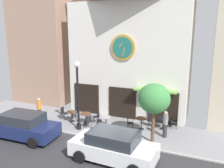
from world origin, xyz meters
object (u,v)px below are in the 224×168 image
street_lamp (78,96)px  cafe_table_near_door (86,116)px  cafe_chair_under_awning (151,119)px  cafe_chair_corner (175,121)px  cafe_chair_mid_row (100,124)px  cafe_chair_near_lamp (97,116)px  cafe_chair_right_end (88,121)px  cafe_table_leftmost (72,114)px  parked_car_navy (23,126)px  cafe_chair_facing_street (129,122)px  pedestrian_orange (39,109)px  street_tree (154,99)px  cafe_chair_left_end (63,112)px  cafe_table_center_right (141,121)px  cafe_chair_near_tree (76,111)px  cafe_table_center_left (163,121)px  parked_car_white (113,146)px  pedestrian_grey (165,124)px

street_lamp → cafe_table_near_door: (-0.01, 0.98, -1.72)m
cafe_chair_under_awning → cafe_chair_corner: bearing=11.9°
cafe_chair_mid_row → cafe_chair_near_lamp: 1.55m
cafe_chair_right_end → cafe_table_leftmost: bearing=159.9°
cafe_table_leftmost → cafe_chair_under_awning: bearing=13.7°
street_lamp → parked_car_navy: bearing=-135.8°
cafe_chair_facing_street → cafe_chair_near_lamp: same height
pedestrian_orange → parked_car_navy: bearing=-70.0°
street_lamp → street_tree: bearing=0.0°
cafe_chair_left_end → cafe_chair_facing_street: same height
cafe_table_center_right → cafe_chair_near_tree: (-5.05, 0.21, -0.04)m
street_lamp → cafe_table_leftmost: bearing=139.5°
cafe_chair_corner → cafe_chair_left_end: size_ratio=1.00×
cafe_table_center_right → street_tree: bearing=-54.0°
cafe_table_center_left → cafe_chair_corner: (0.72, 0.47, -0.03)m
cafe_table_near_door → cafe_chair_facing_street: (3.11, 0.20, -0.03)m
cafe_chair_corner → cafe_chair_mid_row: bearing=-150.6°
cafe_table_center_right → cafe_table_center_left: 1.44m
parked_car_white → cafe_table_near_door: bearing=134.4°
parked_car_white → street_lamp: bearing=143.1°
cafe_chair_under_awning → parked_car_navy: 8.21m
parked_car_navy → street_tree: bearing=17.9°
cafe_table_leftmost → pedestrian_grey: (6.62, 0.00, 0.33)m
street_lamp → cafe_chair_facing_street: bearing=20.9°
parked_car_navy → parked_car_white: 6.06m
cafe_table_near_door → pedestrian_orange: bearing=-168.4°
cafe_table_center_right → pedestrian_orange: bearing=-170.0°
street_lamp → pedestrian_grey: (5.48, 0.98, -1.42)m
cafe_chair_near_lamp → cafe_chair_facing_street: bearing=-6.1°
parked_car_navy → parked_car_white: bearing=-2.8°
cafe_table_leftmost → parked_car_navy: 3.63m
cafe_chair_mid_row → pedestrian_orange: size_ratio=0.54×
cafe_chair_facing_street → cafe_table_center_left: bearing=25.4°
cafe_chair_facing_street → cafe_table_center_right: bearing=27.6°
cafe_table_center_left → cafe_chair_left_end: (-7.08, -1.03, -0.03)m
cafe_table_near_door → cafe_chair_near_tree: (-1.22, 0.79, -0.03)m
cafe_table_near_door → cafe_table_center_left: size_ratio=1.03×
cafe_chair_near_tree → parked_car_navy: size_ratio=0.21×
cafe_chair_right_end → cafe_table_center_left: bearing=21.1°
street_tree → cafe_chair_facing_street: 3.05m
cafe_table_near_door → cafe_table_center_right: bearing=8.6°
street_lamp → pedestrian_grey: 5.74m
cafe_table_center_left → cafe_chair_under_awning: (-0.86, 0.14, -0.03)m
cafe_table_near_door → cafe_chair_under_awning: (4.28, 1.31, -0.03)m
street_tree → cafe_chair_under_awning: (-0.67, 2.29, -2.11)m
street_tree → parked_car_navy: (-7.41, -2.40, -1.88)m
cafe_chair_mid_row → pedestrian_grey: (3.98, 0.81, 0.33)m
cafe_table_leftmost → cafe_chair_left_end: 0.83m
cafe_table_center_right → cafe_chair_mid_row: 2.71m
cafe_table_near_door → cafe_chair_near_tree: size_ratio=0.88×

